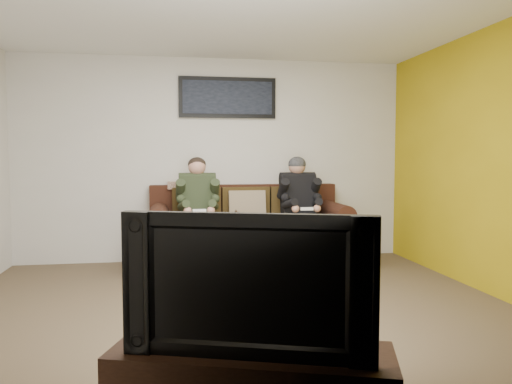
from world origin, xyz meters
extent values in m
plane|color=brown|center=(0.00, 0.00, 0.00)|extent=(5.00, 5.00, 0.00)
plane|color=silver|center=(0.00, 0.00, 2.60)|extent=(5.00, 5.00, 0.00)
plane|color=beige|center=(0.00, 2.25, 1.30)|extent=(5.00, 0.00, 5.00)
plane|color=beige|center=(0.00, -2.25, 1.30)|extent=(5.00, 0.00, 5.00)
plane|color=beige|center=(2.50, 0.00, 1.30)|extent=(0.00, 4.50, 4.50)
plane|color=#B99D12|center=(2.49, 0.00, 1.30)|extent=(0.00, 4.50, 4.50)
cube|color=#361A10|center=(0.37, 1.75, 0.16)|extent=(2.40, 1.03, 0.33)
cube|color=#361A10|center=(0.37, 2.16, 0.65)|extent=(2.40, 0.22, 0.65)
cube|color=#361A10|center=(-0.71, 1.75, 0.33)|extent=(0.24, 1.03, 0.65)
cube|color=#361A10|center=(1.45, 1.75, 0.33)|extent=(0.24, 1.03, 0.65)
cylinder|color=#361A10|center=(-0.71, 1.75, 0.65)|extent=(0.24, 1.03, 0.24)
cylinder|color=#361A10|center=(1.45, 1.75, 0.65)|extent=(0.24, 1.03, 0.24)
cube|color=#3D2D12|center=(-0.25, 1.70, 0.40)|extent=(0.60, 0.65, 0.15)
cube|color=#3D2D12|center=(-0.25, 2.01, 0.72)|extent=(0.60, 0.15, 0.48)
cube|color=#3D2D12|center=(0.37, 1.70, 0.40)|extent=(0.60, 0.65, 0.15)
cube|color=#3D2D12|center=(0.37, 2.01, 0.72)|extent=(0.60, 0.15, 0.48)
cube|color=#3D2D12|center=(0.99, 1.70, 0.40)|extent=(0.60, 0.65, 0.15)
cube|color=#3D2D12|center=(0.99, 2.01, 0.72)|extent=(0.60, 0.15, 0.48)
cube|color=#897559|center=(0.37, 1.88, 0.70)|extent=(0.46, 0.22, 0.45)
cube|color=#C1A48E|center=(-0.36, 2.14, 0.98)|extent=(0.49, 0.24, 0.09)
cube|color=olive|center=(-0.25, 1.66, 0.55)|extent=(0.36, 0.30, 0.14)
cube|color=#29311D|center=(-0.25, 1.76, 0.85)|extent=(0.40, 0.30, 0.53)
cylinder|color=#29311D|center=(-0.25, 1.78, 1.06)|extent=(0.44, 0.18, 0.18)
sphere|color=tan|center=(-0.25, 1.80, 1.22)|extent=(0.21, 0.21, 0.21)
cube|color=olive|center=(-0.35, 1.46, 0.54)|extent=(0.15, 0.42, 0.13)
cube|color=olive|center=(-0.15, 1.46, 0.54)|extent=(0.15, 0.42, 0.13)
cube|color=olive|center=(-0.35, 1.26, 0.24)|extent=(0.12, 0.13, 0.48)
cube|color=olive|center=(-0.15, 1.26, 0.24)|extent=(0.12, 0.13, 0.48)
cube|color=black|center=(-0.35, 1.18, 0.04)|extent=(0.11, 0.26, 0.08)
cube|color=black|center=(-0.15, 1.18, 0.04)|extent=(0.11, 0.26, 0.08)
cylinder|color=#29311D|center=(-0.45, 1.69, 0.95)|extent=(0.11, 0.30, 0.28)
cylinder|color=#29311D|center=(-0.05, 1.69, 0.95)|extent=(0.11, 0.30, 0.28)
cylinder|color=#29311D|center=(-0.42, 1.47, 0.79)|extent=(0.14, 0.32, 0.15)
cylinder|color=#29311D|center=(-0.08, 1.47, 0.79)|extent=(0.14, 0.32, 0.15)
sphere|color=tan|center=(-0.38, 1.35, 0.74)|extent=(0.09, 0.09, 0.09)
sphere|color=tan|center=(-0.12, 1.35, 0.74)|extent=(0.09, 0.09, 0.09)
cube|color=white|center=(-0.25, 1.33, 0.74)|extent=(0.15, 0.04, 0.03)
ellipsoid|color=black|center=(-0.25, 1.82, 1.25)|extent=(0.22, 0.22, 0.17)
cube|color=black|center=(0.99, 1.66, 0.55)|extent=(0.36, 0.30, 0.14)
cube|color=black|center=(0.99, 1.76, 0.85)|extent=(0.40, 0.30, 0.53)
cylinder|color=black|center=(0.99, 1.78, 1.06)|extent=(0.44, 0.18, 0.18)
sphere|color=#A9775E|center=(0.99, 1.80, 1.22)|extent=(0.21, 0.21, 0.21)
cube|color=black|center=(0.89, 1.46, 0.54)|extent=(0.15, 0.42, 0.13)
cube|color=black|center=(1.09, 1.46, 0.54)|extent=(0.15, 0.42, 0.13)
cube|color=black|center=(0.89, 1.26, 0.24)|extent=(0.12, 0.13, 0.48)
cube|color=black|center=(1.09, 1.26, 0.24)|extent=(0.12, 0.13, 0.48)
cube|color=black|center=(0.89, 1.18, 0.04)|extent=(0.11, 0.26, 0.08)
cube|color=black|center=(1.09, 1.18, 0.04)|extent=(0.11, 0.26, 0.08)
cylinder|color=black|center=(0.79, 1.69, 0.95)|extent=(0.11, 0.30, 0.28)
cylinder|color=black|center=(1.19, 1.69, 0.95)|extent=(0.11, 0.30, 0.28)
cylinder|color=black|center=(0.82, 1.47, 0.79)|extent=(0.14, 0.32, 0.15)
cylinder|color=black|center=(1.16, 1.47, 0.79)|extent=(0.14, 0.32, 0.15)
sphere|color=#A9775E|center=(0.86, 1.35, 0.74)|extent=(0.09, 0.09, 0.09)
sphere|color=#A9775E|center=(1.12, 1.35, 0.74)|extent=(0.09, 0.09, 0.09)
cube|color=white|center=(0.99, 1.33, 0.74)|extent=(0.15, 0.04, 0.03)
ellipsoid|color=black|center=(0.99, 1.80, 1.25)|extent=(0.22, 0.22, 0.19)
ellipsoid|color=#422B1A|center=(0.43, 1.55, 0.57)|extent=(0.47, 0.26, 0.19)
sphere|color=#422B1A|center=(0.21, 1.52, 0.63)|extent=(0.14, 0.14, 0.14)
cone|color=#422B1A|center=(0.19, 1.49, 0.70)|extent=(0.04, 0.04, 0.04)
cone|color=#422B1A|center=(0.19, 1.56, 0.70)|extent=(0.04, 0.04, 0.04)
cylinder|color=#422B1A|center=(0.67, 1.60, 0.54)|extent=(0.26, 0.13, 0.08)
cube|color=black|center=(0.17, 2.22, 2.10)|extent=(1.25, 0.04, 0.52)
cube|color=black|center=(0.17, 2.19, 2.10)|extent=(1.15, 0.01, 0.42)
imported|color=black|center=(-0.18, -1.95, 0.75)|extent=(1.14, 0.51, 0.67)
camera|label=1|loc=(-0.54, -4.23, 1.33)|focal=35.00mm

